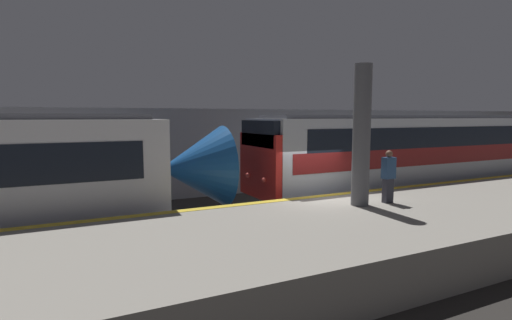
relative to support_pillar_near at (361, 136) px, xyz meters
name	(u,v)px	position (x,y,z in m)	size (l,w,h in m)	color
ground_plane	(322,227)	(-0.08, 1.73, -3.12)	(120.00, 120.00, 0.00)	#282623
platform	(381,232)	(-0.08, -1.00, -2.58)	(40.00, 5.45, 1.10)	gray
station_rear_barrier	(241,151)	(-0.08, 8.32, -1.11)	(50.00, 0.15, 4.02)	gray
support_pillar_near	(361,136)	(0.00, 0.00, 0.00)	(0.51, 0.51, 4.07)	#56565B
train_boxy	(441,154)	(8.21, 3.85, -1.21)	(19.45, 2.94, 3.72)	black
person_waiting	(388,175)	(0.97, -0.13, -1.21)	(0.38, 0.24, 1.58)	#2D2D38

